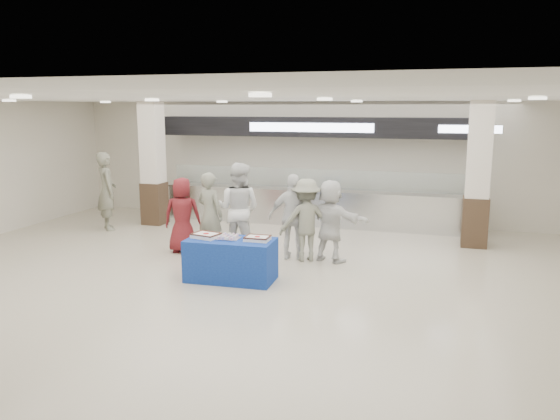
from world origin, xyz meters
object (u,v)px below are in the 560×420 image
(display_table, at_px, (231,260))
(soldier_b, at_px, (306,220))
(sheet_cake_left, at_px, (206,235))
(cupcake_tray, at_px, (228,237))
(sheet_cake_right, at_px, (257,238))
(chef_tall, at_px, (239,209))
(civilian_maroon, at_px, (183,215))
(soldier_bg, at_px, (107,191))
(civilian_white, at_px, (330,221))
(soldier_a, at_px, (210,214))
(chef_short, at_px, (294,217))

(display_table, xyz_separation_m, soldier_b, (0.95, 1.66, 0.45))
(sheet_cake_left, xyz_separation_m, cupcake_tray, (0.41, 0.05, -0.02))
(sheet_cake_right, relative_size, chef_tall, 0.22)
(civilian_maroon, height_order, soldier_bg, soldier_bg)
(cupcake_tray, relative_size, civilian_white, 0.25)
(soldier_b, bearing_deg, sheet_cake_left, 24.67)
(display_table, distance_m, soldier_bg, 5.44)
(civilian_maroon, xyz_separation_m, soldier_a, (0.65, -0.03, 0.07))
(cupcake_tray, xyz_separation_m, soldier_a, (-1.01, 1.44, 0.09))
(chef_tall, bearing_deg, display_table, 108.12)
(chef_tall, relative_size, chef_short, 1.11)
(civilian_maroon, bearing_deg, civilian_white, 167.77)
(soldier_a, bearing_deg, sheet_cake_right, 154.80)
(sheet_cake_left, distance_m, soldier_a, 1.60)
(cupcake_tray, xyz_separation_m, soldier_bg, (-4.48, 2.88, 0.20))
(sheet_cake_left, xyz_separation_m, sheet_cake_right, (0.95, 0.07, -0.00))
(civilian_maroon, xyz_separation_m, soldier_b, (2.66, 0.15, 0.03))
(soldier_bg, bearing_deg, chef_tall, -152.83)
(cupcake_tray, height_order, soldier_a, soldier_a)
(soldier_a, relative_size, soldier_b, 1.05)
(sheet_cake_right, bearing_deg, chef_short, 82.99)
(soldier_bg, bearing_deg, display_table, -168.52)
(sheet_cake_left, bearing_deg, chef_tall, 91.42)
(soldier_a, height_order, civilian_white, soldier_a)
(sheet_cake_left, bearing_deg, soldier_a, 112.02)
(sheet_cake_left, height_order, soldier_b, soldier_b)
(soldier_b, height_order, soldier_bg, soldier_bg)
(chef_tall, distance_m, civilian_white, 1.94)
(sheet_cake_left, height_order, civilian_maroon, civilian_maroon)
(sheet_cake_left, relative_size, soldier_bg, 0.27)
(cupcake_tray, bearing_deg, chef_short, 65.94)
(soldier_b, bearing_deg, chef_tall, -26.07)
(display_table, xyz_separation_m, civilian_white, (1.43, 1.74, 0.45))
(soldier_b, xyz_separation_m, civilian_white, (0.48, 0.08, -0.00))
(display_table, distance_m, sheet_cake_right, 0.64)
(display_table, distance_m, soldier_b, 1.96)
(chef_tall, distance_m, soldier_b, 1.46)
(cupcake_tray, height_order, soldier_b, soldier_b)
(display_table, height_order, civilian_maroon, civilian_maroon)
(display_table, xyz_separation_m, sheet_cake_left, (-0.47, -0.01, 0.42))
(sheet_cake_right, bearing_deg, civilian_maroon, 146.68)
(sheet_cake_right, relative_size, soldier_a, 0.25)
(civilian_white, bearing_deg, sheet_cake_left, 61.90)
(sheet_cake_right, relative_size, soldier_bg, 0.22)
(civilian_maroon, relative_size, civilian_white, 0.97)
(sheet_cake_left, relative_size, chef_tall, 0.27)
(sheet_cake_right, height_order, soldier_a, soldier_a)
(sheet_cake_left, distance_m, civilian_maroon, 1.97)
(soldier_b, bearing_deg, civilian_maroon, -21.81)
(chef_tall, bearing_deg, cupcake_tray, 106.69)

